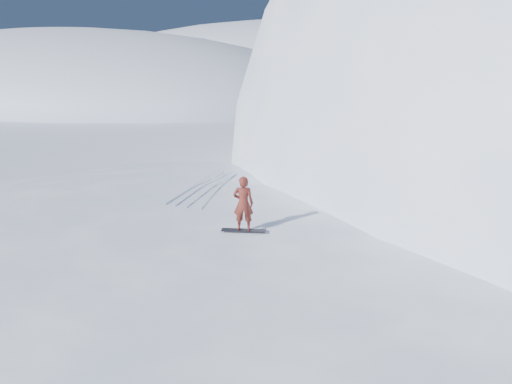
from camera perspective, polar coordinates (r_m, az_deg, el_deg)
ground at (r=17.61m, az=-10.64°, el=-11.02°), size 400.00×400.00×0.00m
near_ridge at (r=19.41m, az=-3.03°, el=-8.06°), size 36.00×28.00×4.80m
peak_shoulder at (r=33.54m, az=25.29°, el=0.93°), size 28.00×24.00×18.00m
far_ridge_a at (r=107.85m, az=-22.93°, el=10.84°), size 120.00×70.00×28.00m
far_ridge_c at (r=132.38m, az=3.13°, el=12.86°), size 140.00×90.00×36.00m
wind_bumps at (r=19.46m, az=-8.36°, el=-8.15°), size 16.00×14.40×1.00m
snowboard at (r=15.53m, az=-1.56°, el=-4.80°), size 1.52×0.79×0.03m
snowboarder at (r=15.21m, az=-1.59°, el=-1.46°), size 0.80×0.66×1.88m
vapor_plume at (r=89.52m, az=-23.30°, el=9.92°), size 11.39×9.12×7.98m
board_tracks at (r=20.87m, az=-6.19°, el=0.70°), size 2.57×5.95×0.04m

